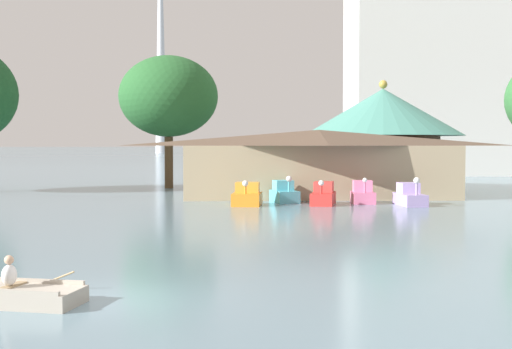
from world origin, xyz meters
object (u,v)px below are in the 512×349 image
Objects in this scene: pedal_boat_cyan at (284,194)px; pedal_boat_lavender at (410,196)px; background_building_block at (457,63)px; boathouse at (319,162)px; pedal_boat_orange at (247,196)px; shoreline_tree_mid at (169,97)px; distant_broadcast_tower at (161,7)px; pedal_boat_pink at (363,194)px; pedal_boat_red at (323,196)px; green_roof_pavilion at (383,130)px.

pedal_boat_lavender is at bearing 59.46° from pedal_boat_cyan.
boathouse is at bearing -119.97° from background_building_block.
pedal_boat_cyan is at bearing 136.24° from pedal_boat_orange.
shoreline_tree_mid is 239.74m from distant_broadcast_tower.
pedal_boat_cyan is at bearing -94.89° from pedal_boat_pink.
distant_broadcast_tower reaches higher than shoreline_tree_mid.
pedal_boat_red is 1.07× the size of pedal_boat_lavender.
pedal_boat_orange is 9.95m from pedal_boat_lavender.
boathouse is at bearing 136.42° from pedal_boat_cyan.
boathouse is (-4.80, 7.08, 1.92)m from pedal_boat_lavender.
pedal_boat_cyan is 0.20× the size of green_roof_pavilion.
pedal_boat_pink is 22.11m from shoreline_tree_mid.
shoreline_tree_mid is (-6.49, 17.01, 7.22)m from pedal_boat_orange.
pedal_boat_pink is at bearing -80.74° from distant_broadcast_tower.
pedal_boat_cyan is 0.10× the size of background_building_block.
green_roof_pavilion is (4.01, 13.44, 4.31)m from pedal_boat_pink.
shoreline_tree_mid is at bearing -152.66° from pedal_boat_orange.
pedal_boat_pink is at bearing 68.60° from pedal_boat_cyan.
background_building_block is at bearing 154.50° from pedal_boat_lavender.
shoreline_tree_mid reaches higher than pedal_boat_red.
pedal_boat_orange is 52.69m from background_building_block.
pedal_boat_orange is at bearing -96.48° from pedal_boat_lavender.
pedal_boat_pink is 0.08× the size of background_building_block.
pedal_boat_cyan is at bearing -113.04° from pedal_boat_red.
background_building_block is at bearing 158.44° from pedal_boat_pink.
shoreline_tree_mid is at bearing -135.87° from pedal_boat_pink.
distant_broadcast_tower is (-59.48, 205.77, 46.48)m from background_building_block.
pedal_boat_pink is 48.23m from background_building_block.
pedal_boat_pink is 0.17× the size of green_roof_pavilion.
pedal_boat_cyan is 256.97m from distant_broadcast_tower.
green_roof_pavilion reaches higher than pedal_boat_cyan.
green_roof_pavilion is (6.20, 7.97, 2.41)m from boathouse.
pedal_boat_orange is 3.13m from pedal_boat_cyan.
pedal_boat_orange is 0.20× the size of green_roof_pavilion.
distant_broadcast_tower is at bearing -175.19° from pedal_boat_lavender.
pedal_boat_orange is 7.47m from pedal_boat_pink.
boathouse is 10.38m from green_roof_pavilion.
pedal_boat_pink is (4.94, -0.66, -0.01)m from pedal_boat_cyan.
pedal_boat_lavender is 0.15× the size of boathouse.
distant_broadcast_tower is (-44.44, 234.64, 55.33)m from green_roof_pavilion.
background_building_block is at bearing 136.22° from pedal_boat_cyan.
pedal_boat_cyan is 16.19m from green_roof_pavilion.
pedal_boat_orange is 1.03× the size of pedal_boat_cyan.
background_building_block is 219.18m from distant_broadcast_tower.
shoreline_tree_mid is at bearing 172.90° from green_roof_pavilion.
background_building_block is 0.20× the size of distant_broadcast_tower.
shoreline_tree_mid is (-17.85, 2.22, 2.90)m from green_roof_pavilion.
pedal_boat_lavender reaches higher than pedal_boat_red.
pedal_boat_cyan is 4.99m from pedal_boat_pink.
shoreline_tree_mid reaches higher than pedal_boat_orange.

